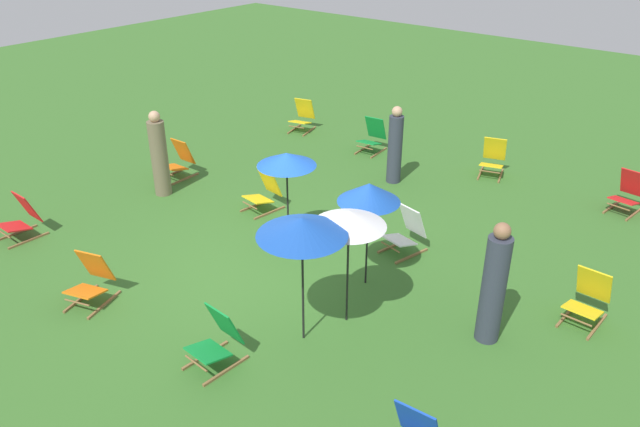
{
  "coord_description": "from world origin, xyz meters",
  "views": [
    {
      "loc": [
        6.12,
        -6.35,
        5.53
      ],
      "look_at": [
        0.0,
        1.2,
        0.5
      ],
      "focal_mm": 34.73,
      "sensor_mm": 36.0,
      "label": 1
    }
  ],
  "objects_px": {
    "umbrella_0": "(369,193)",
    "deckchair_6": "(588,299)",
    "person_1": "(395,147)",
    "person_2": "(494,286)",
    "deckchair_8": "(628,193)",
    "deckchair_0": "(179,161)",
    "deckchair_3": "(372,137)",
    "deckchair_4": "(91,280)",
    "deckchair_1": "(302,117)",
    "deckchair_5": "(493,159)",
    "deckchair_10": "(22,218)",
    "deckchair_9": "(406,232)",
    "umbrella_2": "(287,160)",
    "deckchair_2": "(264,192)",
    "umbrella_3": "(349,219)",
    "person_0": "(159,156)",
    "deckchair_11": "(217,340)",
    "umbrella_1": "(302,227)"
  },
  "relations": [
    {
      "from": "deckchair_6",
      "to": "deckchair_8",
      "type": "height_order",
      "value": "same"
    },
    {
      "from": "deckchair_5",
      "to": "umbrella_2",
      "type": "xyz_separation_m",
      "value": [
        -1.34,
        -5.24,
        1.31
      ]
    },
    {
      "from": "deckchair_0",
      "to": "deckchair_2",
      "type": "distance_m",
      "value": 2.54
    },
    {
      "from": "umbrella_3",
      "to": "deckchair_0",
      "type": "bearing_deg",
      "value": 162.9
    },
    {
      "from": "deckchair_0",
      "to": "deckchair_2",
      "type": "xyz_separation_m",
      "value": [
        2.54,
        0.01,
        0.0
      ]
    },
    {
      "from": "deckchair_9",
      "to": "umbrella_0",
      "type": "height_order",
      "value": "umbrella_0"
    },
    {
      "from": "deckchair_10",
      "to": "deckchair_9",
      "type": "bearing_deg",
      "value": 35.73
    },
    {
      "from": "person_1",
      "to": "person_2",
      "type": "xyz_separation_m",
      "value": [
        3.93,
        -3.66,
        0.06
      ]
    },
    {
      "from": "deckchair_9",
      "to": "deckchair_0",
      "type": "bearing_deg",
      "value": -162.35
    },
    {
      "from": "deckchair_5",
      "to": "deckchair_10",
      "type": "height_order",
      "value": "same"
    },
    {
      "from": "deckchair_5",
      "to": "deckchair_9",
      "type": "bearing_deg",
      "value": -103.02
    },
    {
      "from": "umbrella_0",
      "to": "deckchair_6",
      "type": "bearing_deg",
      "value": 21.54
    },
    {
      "from": "deckchair_9",
      "to": "umbrella_3",
      "type": "relative_size",
      "value": 0.48
    },
    {
      "from": "deckchair_5",
      "to": "deckchair_10",
      "type": "relative_size",
      "value": 1.04
    },
    {
      "from": "deckchair_3",
      "to": "person_2",
      "type": "height_order",
      "value": "person_2"
    },
    {
      "from": "deckchair_2",
      "to": "person_2",
      "type": "xyz_separation_m",
      "value": [
        5.16,
        -0.94,
        0.49
      ]
    },
    {
      "from": "deckchair_11",
      "to": "deckchair_2",
      "type": "bearing_deg",
      "value": 129.4
    },
    {
      "from": "deckchair_4",
      "to": "deckchair_6",
      "type": "height_order",
      "value": "same"
    },
    {
      "from": "deckchair_1",
      "to": "deckchair_6",
      "type": "distance_m",
      "value": 9.23
    },
    {
      "from": "deckchair_4",
      "to": "deckchair_6",
      "type": "distance_m",
      "value": 7.3
    },
    {
      "from": "deckchair_8",
      "to": "deckchair_0",
      "type": "bearing_deg",
      "value": -143.84
    },
    {
      "from": "deckchair_1",
      "to": "umbrella_0",
      "type": "xyz_separation_m",
      "value": [
        5.45,
        -4.83,
        1.22
      ]
    },
    {
      "from": "deckchair_6",
      "to": "deckchair_2",
      "type": "bearing_deg",
      "value": -174.88
    },
    {
      "from": "umbrella_2",
      "to": "person_0",
      "type": "xyz_separation_m",
      "value": [
        -3.5,
        0.04,
        -0.84
      ]
    },
    {
      "from": "deckchair_2",
      "to": "person_0",
      "type": "height_order",
      "value": "person_0"
    },
    {
      "from": "deckchair_11",
      "to": "umbrella_2",
      "type": "bearing_deg",
      "value": 117.6
    },
    {
      "from": "deckchair_1",
      "to": "person_2",
      "type": "bearing_deg",
      "value": -47.59
    },
    {
      "from": "deckchair_1",
      "to": "deckchair_3",
      "type": "xyz_separation_m",
      "value": [
        2.27,
        -0.08,
        0.0
      ]
    },
    {
      "from": "deckchair_11",
      "to": "person_0",
      "type": "bearing_deg",
      "value": 152.66
    },
    {
      "from": "person_2",
      "to": "deckchair_11",
      "type": "bearing_deg",
      "value": 18.13
    },
    {
      "from": "umbrella_2",
      "to": "deckchair_1",
      "type": "bearing_deg",
      "value": 128.2
    },
    {
      "from": "deckchair_0",
      "to": "person_0",
      "type": "relative_size",
      "value": 0.47
    },
    {
      "from": "deckchair_3",
      "to": "umbrella_1",
      "type": "bearing_deg",
      "value": -68.07
    },
    {
      "from": "deckchair_0",
      "to": "deckchair_2",
      "type": "bearing_deg",
      "value": -0.82
    },
    {
      "from": "deckchair_5",
      "to": "deckchair_10",
      "type": "xyz_separation_m",
      "value": [
        -5.33,
        -7.94,
        0.0
      ]
    },
    {
      "from": "deckchair_3",
      "to": "umbrella_1",
      "type": "height_order",
      "value": "umbrella_1"
    },
    {
      "from": "deckchair_1",
      "to": "deckchair_3",
      "type": "relative_size",
      "value": 1.03
    },
    {
      "from": "deckchair_1",
      "to": "deckchair_11",
      "type": "xyz_separation_m",
      "value": [
        5.03,
        -7.61,
        0.0
      ]
    },
    {
      "from": "deckchair_6",
      "to": "umbrella_2",
      "type": "distance_m",
      "value": 5.02
    },
    {
      "from": "deckchair_3",
      "to": "deckchair_4",
      "type": "distance_m",
      "value": 7.77
    },
    {
      "from": "deckchair_0",
      "to": "deckchair_6",
      "type": "height_order",
      "value": "same"
    },
    {
      "from": "person_1",
      "to": "deckchair_4",
      "type": "bearing_deg",
      "value": 167.42
    },
    {
      "from": "deckchair_3",
      "to": "umbrella_3",
      "type": "distance_m",
      "value": 6.85
    },
    {
      "from": "person_2",
      "to": "deckchair_9",
      "type": "bearing_deg",
      "value": -60.02
    },
    {
      "from": "deckchair_8",
      "to": "person_0",
      "type": "distance_m",
      "value": 9.27
    },
    {
      "from": "deckchair_9",
      "to": "person_1",
      "type": "bearing_deg",
      "value": 140.71
    },
    {
      "from": "deckchair_9",
      "to": "person_1",
      "type": "relative_size",
      "value": 0.51
    },
    {
      "from": "deckchair_1",
      "to": "deckchair_4",
      "type": "bearing_deg",
      "value": -86.83
    },
    {
      "from": "deckchair_0",
      "to": "deckchair_4",
      "type": "distance_m",
      "value": 4.7
    },
    {
      "from": "umbrella_2",
      "to": "deckchair_6",
      "type": "bearing_deg",
      "value": 13.92
    }
  ]
}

